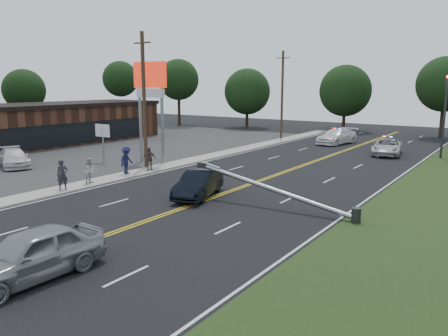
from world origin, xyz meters
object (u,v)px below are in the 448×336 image
Objects in this scene: traffic_signal at (445,109)px; utility_pole_mid at (144,101)px; pylon_sign at (150,88)px; bystander_a at (62,175)px; bystander_d at (149,159)px; crashed_sedan at (198,184)px; waiting_sedan at (31,254)px; utility_pole_far at (282,95)px; emergency_a at (387,147)px; emergency_b at (337,136)px; bystander_c at (127,160)px; small_sign at (103,134)px; fallen_streetlight at (280,192)px; bystander_b at (90,170)px; parked_car at (14,158)px.

utility_pole_mid is at bearing -134.20° from traffic_signal.
bystander_a is (2.43, -10.05, -4.98)m from pylon_sign.
pylon_sign reaches higher than bystander_d.
waiting_sedan is (2.09, -11.49, 0.10)m from crashed_sedan.
utility_pole_far reaches higher than waiting_sedan.
emergency_a is (14.46, 15.18, -5.29)m from pylon_sign.
bystander_c is (-6.09, -24.31, 0.26)m from emergency_b.
crashed_sedan is 0.80× the size of emergency_b.
small_sign is at bearing -150.26° from pylon_sign.
fallen_streetlight is 12.23m from waiting_sedan.
utility_pole_far is at bearing 90.00° from utility_pole_mid.
bystander_b is at bearing -124.52° from traffic_signal.
bystander_c is 1.92m from bystander_d.
bystander_c is (0.68, -24.59, -4.01)m from utility_pole_far.
parked_car is at bearing -145.03° from emergency_a.
fallen_streetlight is (14.69, -6.00, -5.08)m from pylon_sign.
bystander_a is at bearing -90.28° from emergency_b.
small_sign is at bearing 167.60° from fallen_streetlight.
parked_car is 2.66× the size of bystander_a.
crashed_sedan is 22.09m from emergency_a.
small_sign is 6.01m from bystander_d.
fallen_streetlight is at bearing -50.44° from bystander_a.
traffic_signal is at bearing 50.83° from crashed_sedan.
traffic_signal is 34.76m from waiting_sedan.
emergency_a is at bearing -22.85° from parked_car.
small_sign is 28.72m from traffic_signal.
emergency_b reaches higher than emergency_a.
bystander_a is at bearing 167.35° from bystander_b.
utility_pole_far is at bearing 149.50° from emergency_a.
traffic_signal is 25.12m from utility_pole_mid.
pylon_sign is at bearing -101.82° from emergency_b.
traffic_signal is 1.25× the size of emergency_b.
bystander_c reaches higher than crashed_sedan.
traffic_signal is 0.70× the size of utility_pole_far.
bystander_a is at bearing -145.78° from bystander_d.
crashed_sedan is at bearing -27.53° from utility_pole_mid.
pylon_sign is at bearing 12.14° from bystander_c.
utility_pole_mid reaches higher than traffic_signal.
emergency_b is 2.95× the size of bystander_c.
pylon_sign is 12.77m from crashed_sedan.
bystander_b is at bearing -171.02° from fallen_streetlight.
traffic_signal is 1.43× the size of waiting_sedan.
utility_pole_mid is 2.09× the size of parked_car.
emergency_a is 23.38m from bystander_c.
utility_pole_far reaches higher than parked_car.
bystander_d is at bearing -20.84° from bystander_c.
small_sign is 0.63× the size of waiting_sedan.
utility_pole_mid is 2.23× the size of crashed_sedan.
bystander_c is (0.68, -2.59, -4.01)m from utility_pole_mid.
bystander_c is (1.98, -4.59, -4.92)m from pylon_sign.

